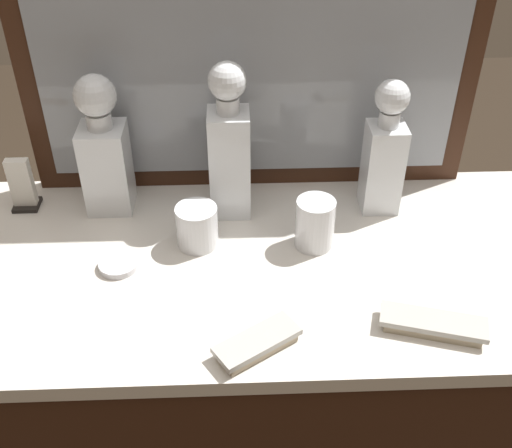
{
  "coord_description": "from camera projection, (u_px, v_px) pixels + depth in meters",
  "views": [
    {
      "loc": [
        -0.03,
        -0.87,
        1.56
      ],
      "look_at": [
        0.0,
        0.0,
        0.91
      ],
      "focal_mm": 43.4,
      "sensor_mm": 36.0,
      "label": 1
    }
  ],
  "objects": [
    {
      "name": "dresser",
      "position": [
        256.0,
        402.0,
        1.38
      ],
      "size": [
        1.21,
        0.56,
        0.83
      ],
      "color": "#381E11",
      "rests_on": "ground_plane"
    },
    {
      "name": "dresser_mirror",
      "position": [
        250.0,
        31.0,
        1.14
      ],
      "size": [
        0.89,
        0.03,
        0.66
      ],
      "color": "#381E11",
      "rests_on": "dresser"
    },
    {
      "name": "crystal_decanter_front",
      "position": [
        105.0,
        157.0,
        1.2
      ],
      "size": [
        0.09,
        0.09,
        0.28
      ],
      "color": "white",
      "rests_on": "dresser"
    },
    {
      "name": "crystal_decanter_right",
      "position": [
        383.0,
        160.0,
        1.2
      ],
      "size": [
        0.07,
        0.07,
        0.27
      ],
      "color": "white",
      "rests_on": "dresser"
    },
    {
      "name": "crystal_decanter_center",
      "position": [
        229.0,
        155.0,
        1.18
      ],
      "size": [
        0.08,
        0.08,
        0.31
      ],
      "color": "white",
      "rests_on": "dresser"
    },
    {
      "name": "crystal_tumbler_far_left",
      "position": [
        315.0,
        225.0,
        1.14
      ],
      "size": [
        0.07,
        0.07,
        0.1
      ],
      "color": "white",
      "rests_on": "dresser"
    },
    {
      "name": "crystal_tumbler_left",
      "position": [
        197.0,
        228.0,
        1.15
      ],
      "size": [
        0.08,
        0.08,
        0.08
      ],
      "color": "white",
      "rests_on": "dresser"
    },
    {
      "name": "silver_brush_center",
      "position": [
        257.0,
        344.0,
        0.95
      ],
      "size": [
        0.14,
        0.12,
        0.02
      ],
      "color": "#B7A88C",
      "rests_on": "dresser"
    },
    {
      "name": "silver_brush_front",
      "position": [
        433.0,
        324.0,
        0.98
      ],
      "size": [
        0.17,
        0.1,
        0.02
      ],
      "color": "#B7A88C",
      "rests_on": "dresser"
    },
    {
      "name": "porcelain_dish",
      "position": [
        119.0,
        265.0,
        1.11
      ],
      "size": [
        0.07,
        0.07,
        0.01
      ],
      "color": "silver",
      "rests_on": "dresser"
    },
    {
      "name": "napkin_holder",
      "position": [
        23.0,
        187.0,
        1.24
      ],
      "size": [
        0.05,
        0.05,
        0.11
      ],
      "color": "black",
      "rests_on": "dresser"
    }
  ]
}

